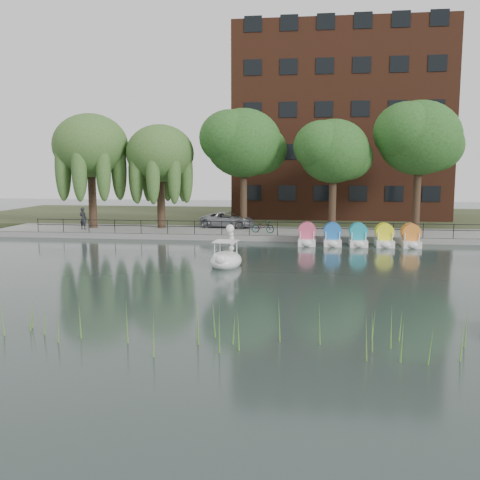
% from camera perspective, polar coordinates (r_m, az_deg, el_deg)
% --- Properties ---
extents(ground_plane, '(120.00, 120.00, 0.00)m').
position_cam_1_polar(ground_plane, '(25.31, -2.27, -4.11)').
color(ground_plane, '#33403E').
extents(promenade, '(40.00, 6.00, 0.40)m').
position_cam_1_polar(promenade, '(40.94, 1.43, 0.74)').
color(promenade, gray).
rests_on(promenade, ground_plane).
extents(kerb, '(40.00, 0.25, 0.40)m').
position_cam_1_polar(kerb, '(38.03, 0.98, 0.20)').
color(kerb, gray).
rests_on(kerb, ground_plane).
extents(land_strip, '(60.00, 22.00, 0.36)m').
position_cam_1_polar(land_strip, '(54.81, 2.92, 2.49)').
color(land_strip, '#47512D').
rests_on(land_strip, ground_plane).
extents(railing, '(32.00, 0.05, 1.00)m').
position_cam_1_polar(railing, '(38.11, 1.01, 1.65)').
color(railing, black).
rests_on(railing, promenade).
extents(apartment_building, '(20.00, 10.07, 18.00)m').
position_cam_1_polar(apartment_building, '(54.62, 10.49, 12.00)').
color(apartment_building, '#4C1E16').
rests_on(apartment_building, land_strip).
extents(willow_left, '(5.88, 5.88, 9.01)m').
position_cam_1_polar(willow_left, '(44.39, -15.66, 9.63)').
color(willow_left, '#473323').
rests_on(willow_left, promenade).
extents(willow_mid, '(5.32, 5.32, 8.15)m').
position_cam_1_polar(willow_mid, '(43.03, -8.52, 9.07)').
color(willow_mid, '#473323').
rests_on(willow_mid, promenade).
extents(broadleaf_center, '(6.00, 6.00, 9.25)m').
position_cam_1_polar(broadleaf_center, '(42.77, 0.38, 10.25)').
color(broadleaf_center, '#473323').
rests_on(broadleaf_center, promenade).
extents(broadleaf_right, '(5.40, 5.40, 8.32)m').
position_cam_1_polar(broadleaf_right, '(41.98, 9.95, 9.26)').
color(broadleaf_right, '#473323').
rests_on(broadleaf_right, promenade).
extents(broadleaf_far, '(6.30, 6.30, 9.71)m').
position_cam_1_polar(broadleaf_far, '(43.79, 18.59, 10.23)').
color(broadleaf_far, '#473323').
rests_on(broadleaf_far, promenade).
extents(minivan, '(3.09, 5.43, 1.43)m').
position_cam_1_polar(minivan, '(42.96, -1.31, 2.30)').
color(minivan, gray).
rests_on(minivan, promenade).
extents(bicycle, '(0.99, 1.81, 1.00)m').
position_cam_1_polar(bicycle, '(39.49, 2.46, 1.50)').
color(bicycle, gray).
rests_on(bicycle, promenade).
extents(pedestrian, '(0.83, 0.68, 1.98)m').
position_cam_1_polar(pedestrian, '(43.36, -16.39, 2.40)').
color(pedestrian, black).
rests_on(pedestrian, promenade).
extents(swan_boat, '(1.86, 2.68, 2.14)m').
position_cam_1_polar(swan_boat, '(28.37, -1.46, -1.85)').
color(swan_boat, white).
rests_on(swan_boat, ground_plane).
extents(pedal_boat_row, '(7.95, 1.70, 1.40)m').
position_cam_1_polar(pedal_boat_row, '(36.51, 12.49, 0.34)').
color(pedal_boat_row, white).
rests_on(pedal_boat_row, ground_plane).
extents(reed_bank, '(24.00, 2.40, 1.20)m').
position_cam_1_polar(reed_bank, '(15.76, -0.80, -9.23)').
color(reed_bank, '#669938').
rests_on(reed_bank, ground_plane).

